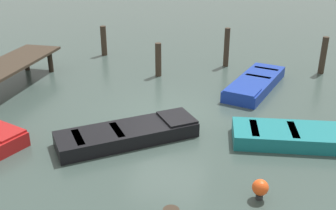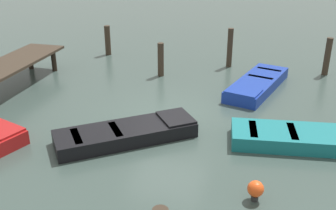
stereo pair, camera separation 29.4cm
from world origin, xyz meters
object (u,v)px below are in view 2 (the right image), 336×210
object	(u,v)px
mooring_piling_far_right	(230,48)
rowboat_blue	(257,84)
rowboat_teal	(304,138)
mooring_piling_mid_left	(327,57)
dock_segment	(8,67)
rowboat_black	(127,133)
mooring_piling_near_right	(161,60)
marker_buoy	(256,189)
mooring_piling_far_left	(108,40)

from	to	relation	value
mooring_piling_far_right	rowboat_blue	bearing A→B (deg)	-149.56
rowboat_teal	mooring_piling_mid_left	xyz separation A→B (m)	(6.43, -0.87, 0.55)
dock_segment	rowboat_teal	size ratio (longest dim) A/B	1.41
rowboat_blue	rowboat_black	world-z (taller)	same
mooring_piling_near_right	marker_buoy	bearing A→B (deg)	-148.01
rowboat_black	mooring_piling_far_left	bearing A→B (deg)	79.18
rowboat_blue	mooring_piling_mid_left	world-z (taller)	mooring_piling_mid_left
mooring_piling_near_right	dock_segment	bearing A→B (deg)	121.25
mooring_piling_far_right	marker_buoy	size ratio (longest dim) A/B	3.49
rowboat_blue	mooring_piling_far_right	bearing A→B (deg)	-135.94
rowboat_blue	mooring_piling_near_right	bearing A→B (deg)	-82.77
dock_segment	rowboat_black	size ratio (longest dim) A/B	1.49
mooring_piling_far_right	mooring_piling_mid_left	bearing A→B (deg)	-88.46
rowboat_black	dock_segment	bearing A→B (deg)	117.17
mooring_piling_near_right	mooring_piling_mid_left	xyz separation A→B (m)	(2.12, -6.39, 0.09)
rowboat_black	marker_buoy	world-z (taller)	marker_buoy
rowboat_teal	marker_buoy	bearing A→B (deg)	-118.86
rowboat_blue	mooring_piling_near_right	world-z (taller)	mooring_piling_near_right
rowboat_teal	marker_buoy	size ratio (longest dim) A/B	8.32
mooring_piling_near_right	marker_buoy	size ratio (longest dim) A/B	2.83
rowboat_black	mooring_piling_near_right	distance (m)	5.54
rowboat_black	mooring_piling_mid_left	world-z (taller)	mooring_piling_mid_left
dock_segment	mooring_piling_far_left	xyz separation A→B (m)	(5.15, -1.57, -0.15)
mooring_piling_far_left	marker_buoy	distance (m)	12.23
dock_segment	rowboat_blue	distance (m)	9.19
rowboat_blue	rowboat_black	distance (m)	5.91
mooring_piling_far_right	dock_segment	bearing A→B (deg)	124.15
mooring_piling_near_right	mooring_piling_far_right	distance (m)	3.18
mooring_piling_far_left	mooring_piling_near_right	distance (m)	3.99
mooring_piling_far_left	mooring_piling_near_right	world-z (taller)	mooring_piling_far_left
rowboat_black	marker_buoy	bearing A→B (deg)	-64.46
mooring_piling_near_right	marker_buoy	xyz separation A→B (m)	(-7.20, -4.50, -0.39)
dock_segment	rowboat_teal	world-z (taller)	dock_segment
dock_segment	rowboat_black	world-z (taller)	dock_segment
mooring_piling_near_right	mooring_piling_mid_left	size ratio (longest dim) A/B	0.89
marker_buoy	rowboat_teal	bearing A→B (deg)	-19.34
rowboat_blue	rowboat_teal	xyz separation A→B (m)	(-3.87, -1.62, 0.00)
mooring_piling_near_right	rowboat_black	bearing A→B (deg)	-171.69
mooring_piling_near_right	mooring_piling_mid_left	world-z (taller)	mooring_piling_mid_left
rowboat_black	mooring_piling_far_left	size ratio (longest dim) A/B	2.73
rowboat_blue	mooring_piling_mid_left	bearing A→B (deg)	149.29
rowboat_teal	mooring_piling_mid_left	distance (m)	6.51
rowboat_blue	rowboat_black	xyz separation A→B (m)	(-5.03, 3.09, -0.00)
mooring_piling_far_left	rowboat_black	bearing A→B (deg)	-151.49
mooring_piling_far_left	mooring_piling_far_right	xyz separation A→B (m)	(-0.15, -5.80, 0.15)
rowboat_black	rowboat_teal	xyz separation A→B (m)	(1.16, -4.72, 0.00)
rowboat_black	mooring_piling_far_right	size ratio (longest dim) A/B	2.26
dock_segment	rowboat_teal	xyz separation A→B (m)	(-1.32, -10.43, -0.62)
dock_segment	mooring_piling_near_right	world-z (taller)	mooring_piling_near_right
mooring_piling_far_left	mooring_piling_far_right	bearing A→B (deg)	-91.52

